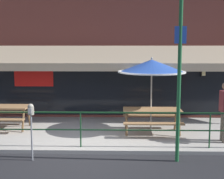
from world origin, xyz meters
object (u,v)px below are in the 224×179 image
Objects in this scene: picnic_table_left at (2,111)px; picnic_table_centre at (152,114)px; patio_umbrella_centre at (152,66)px; street_sign_pole at (179,73)px; parking_meter_far at (31,115)px.

picnic_table_centre is (4.90, -0.40, 0.00)m from picnic_table_left.
picnic_table_left is at bearing 175.34° from picnic_table_centre.
picnic_table_centre is 1.51m from patio_umbrella_centre.
street_sign_pole reaches higher than picnic_table_centre.
picnic_table_left is 1.00× the size of picnic_table_centre.
picnic_table_left is 1.27× the size of parking_meter_far.
parking_meter_far is 3.71m from street_sign_pole.
picnic_table_left is at bearing 153.78° from street_sign_pole.
picnic_table_left is 0.76× the size of patio_umbrella_centre.
patio_umbrella_centre is (4.90, -0.09, 1.47)m from picnic_table_left.
street_sign_pole is at bearing 0.48° from parking_meter_far.
parking_meter_far is (-3.16, -2.24, 0.44)m from picnic_table_centre.
parking_meter_far is at bearing -179.52° from street_sign_pole.
street_sign_pole is (0.40, -2.52, 0.00)m from patio_umbrella_centre.
picnic_table_left is 0.42× the size of street_sign_pole.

